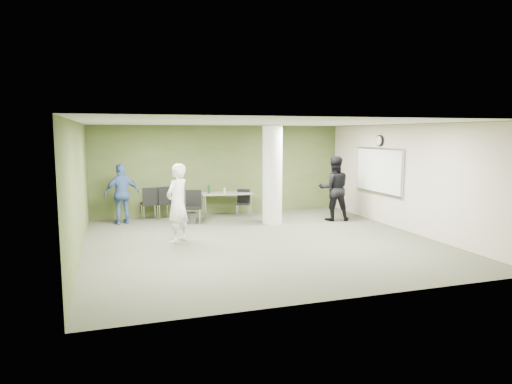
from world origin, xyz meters
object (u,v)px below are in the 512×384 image
object	(u,v)px
folding_table	(227,194)
woman_white	(177,203)
man_blue	(122,194)
chair_back_left	(150,201)
man_black	(334,188)

from	to	relation	value
folding_table	woman_white	size ratio (longest dim) A/B	0.87
folding_table	man_blue	bearing A→B (deg)	-169.04
folding_table	chair_back_left	distance (m)	2.32
man_black	chair_back_left	bearing A→B (deg)	-3.52
man_blue	woman_white	bearing A→B (deg)	99.50
chair_back_left	woman_white	xyz separation A→B (m)	(0.39, -2.99, 0.35)
chair_back_left	man_black	bearing A→B (deg)	157.06
folding_table	chair_back_left	bearing A→B (deg)	-175.70
chair_back_left	man_blue	distance (m)	0.90
woman_white	man_blue	xyz separation A→B (m)	(-1.18, 2.66, -0.07)
folding_table	woman_white	bearing A→B (deg)	-117.19
chair_back_left	man_blue	bearing A→B (deg)	18.14
chair_back_left	woman_white	distance (m)	3.04
man_blue	man_black	bearing A→B (deg)	152.74
folding_table	man_blue	world-z (taller)	man_blue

